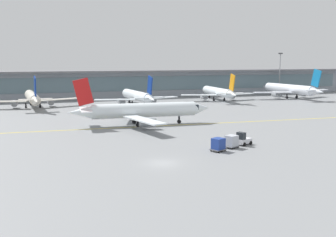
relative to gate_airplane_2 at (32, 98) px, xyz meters
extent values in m
plane|color=gray|center=(16.53, -68.26, -2.78)|extent=(400.00, 400.00, 0.00)
cube|color=yellow|center=(22.08, -40.75, -2.78)|extent=(109.87, 5.99, 0.01)
cube|color=#8C939E|center=(16.53, 22.82, 1.72)|extent=(216.26, 8.00, 9.00)
cube|color=slate|center=(16.53, 18.74, 2.17)|extent=(207.61, 0.16, 5.04)
cube|color=slate|center=(16.53, 21.32, 6.52)|extent=(224.91, 11.00, 0.60)
cylinder|color=silver|center=(-0.03, 0.36, 0.09)|extent=(4.57, 20.27, 2.79)
cone|color=silver|center=(-1.07, 12.04, 0.09)|extent=(2.94, 3.57, 2.65)
cube|color=black|center=(-0.88, 9.81, 0.44)|extent=(2.39, 2.70, 0.98)
cone|color=silver|center=(1.06, -11.87, 0.09)|extent=(2.76, 4.66, 2.37)
cube|color=silver|center=(-7.00, -1.91, -0.68)|extent=(11.78, 4.76, 0.23)
cylinder|color=#999EA3|center=(-4.82, -0.48, -1.45)|extent=(1.98, 3.10, 1.72)
cube|color=silver|center=(7.23, -0.64, -0.68)|extent=(11.67, 6.60, 0.23)
cylinder|color=#999EA3|center=(4.83, 0.38, -1.45)|extent=(1.98, 3.10, 1.72)
cube|color=navy|center=(0.98, -10.98, 3.87)|extent=(0.63, 3.77, 5.26)
cube|color=silver|center=(-1.09, -10.84, 0.51)|extent=(4.26, 2.33, 0.20)
cube|color=silver|center=(3.00, -10.48, 0.51)|extent=(4.26, 2.33, 0.20)
cylinder|color=black|center=(-0.66, 7.37, -2.04)|extent=(0.36, 0.36, 1.48)
cylinder|color=black|center=(-0.66, 7.37, -2.41)|extent=(0.52, 0.78, 0.74)
cylinder|color=black|center=(-1.77, -1.44, -2.04)|extent=(0.36, 0.36, 1.48)
cylinder|color=black|center=(-1.77, -1.44, -2.41)|extent=(0.52, 0.78, 0.74)
cylinder|color=black|center=(1.99, -1.11, -2.04)|extent=(0.36, 0.36, 1.48)
cylinder|color=black|center=(1.99, -1.11, -2.41)|extent=(0.52, 0.78, 0.74)
cylinder|color=white|center=(29.10, -4.00, 0.06)|extent=(4.40, 20.06, 2.76)
cone|color=white|center=(28.14, 7.57, 0.06)|extent=(2.89, 3.52, 2.63)
cube|color=black|center=(28.32, 5.36, 0.41)|extent=(2.35, 2.66, 0.97)
cone|color=white|center=(30.10, -16.13, 0.06)|extent=(2.71, 4.60, 2.35)
cube|color=white|center=(22.18, -6.21, -0.70)|extent=(11.67, 4.78, 0.23)
cylinder|color=#999EA3|center=(24.35, -4.80, -1.47)|extent=(1.94, 3.06, 1.71)
cube|color=white|center=(36.28, -5.04, -0.70)|extent=(11.57, 6.47, 0.23)
cylinder|color=#999EA3|center=(33.91, -4.01, -1.47)|extent=(1.94, 3.06, 1.71)
cube|color=navy|center=(30.03, -15.24, 3.80)|extent=(0.60, 3.74, 5.21)
cube|color=white|center=(27.97, -15.09, 0.48)|extent=(4.21, 2.28, 0.20)
cube|color=white|center=(32.02, -14.75, 0.48)|extent=(4.21, 2.28, 0.20)
cylinder|color=black|center=(28.52, 2.94, -2.05)|extent=(0.36, 0.36, 1.46)
cylinder|color=black|center=(28.52, 2.94, -2.42)|extent=(0.51, 0.77, 0.73)
cylinder|color=black|center=(27.37, -5.78, -2.05)|extent=(0.36, 0.36, 1.46)
cylinder|color=black|center=(27.37, -5.78, -2.42)|extent=(0.51, 0.77, 0.73)
cylinder|color=black|center=(31.09, -5.47, -2.05)|extent=(0.36, 0.36, 1.46)
cylinder|color=black|center=(31.09, -5.47, -2.42)|extent=(0.51, 0.77, 0.73)
cylinder|color=white|center=(57.78, 0.97, 0.06)|extent=(3.79, 20.02, 2.76)
cone|color=white|center=(58.39, 12.57, 0.06)|extent=(2.79, 3.45, 2.63)
cube|color=black|center=(58.27, 10.36, 0.41)|extent=(2.28, 2.60, 0.97)
cone|color=white|center=(57.15, -11.17, 0.06)|extent=(2.58, 4.54, 2.35)
cube|color=white|center=(50.63, -0.28, -0.70)|extent=(11.61, 6.17, 0.23)
cylinder|color=#999EA3|center=(52.97, 0.82, -1.47)|extent=(1.86, 3.01, 1.71)
cube|color=white|center=(64.76, -1.02, -0.70)|extent=(11.68, 5.11, 0.23)
cylinder|color=#999EA3|center=(62.55, 0.32, -1.47)|extent=(1.86, 3.01, 1.71)
cube|color=orange|center=(57.20, -10.29, 3.80)|extent=(0.49, 3.74, 5.21)
cube|color=white|center=(55.19, -9.86, 0.48)|extent=(4.16, 2.16, 0.20)
cube|color=white|center=(59.24, -10.07, 0.48)|extent=(4.16, 2.16, 0.20)
cylinder|color=black|center=(58.14, 7.93, -2.05)|extent=(0.36, 0.36, 1.46)
cylinder|color=black|center=(58.14, 7.93, -2.42)|extent=(0.48, 0.75, 0.73)
cylinder|color=black|center=(55.83, -0.55, -2.05)|extent=(0.36, 0.36, 1.46)
cylinder|color=black|center=(55.83, -0.55, -2.42)|extent=(0.48, 0.75, 0.73)
cylinder|color=black|center=(59.57, -0.75, -2.05)|extent=(0.36, 0.36, 1.46)
cylinder|color=black|center=(59.57, -0.75, -2.42)|extent=(0.48, 0.75, 0.73)
cylinder|color=silver|center=(85.06, 0.25, 0.46)|extent=(4.69, 22.85, 3.15)
cone|color=silver|center=(84.16, 13.46, 0.46)|extent=(3.25, 3.98, 2.99)
cube|color=black|center=(84.33, 10.94, 0.86)|extent=(2.65, 3.00, 1.10)
cone|color=silver|center=(86.01, -13.58, 0.46)|extent=(3.02, 5.21, 2.68)
cube|color=silver|center=(77.14, -2.15, -0.41)|extent=(13.31, 5.62, 0.26)
cylinder|color=#999EA3|center=(79.64, -0.59, -1.28)|extent=(2.17, 3.46, 1.95)
cube|color=silver|center=(93.23, -1.05, -0.41)|extent=(13.21, 7.22, 0.26)
cylinder|color=#999EA3|center=(90.55, 0.16, -1.28)|extent=(2.17, 3.46, 1.95)
cube|color=#1472B2|center=(85.94, -12.58, 4.72)|extent=(0.62, 4.26, 5.93)
cube|color=silver|center=(83.60, -12.36, 0.93)|extent=(4.78, 2.54, 0.22)
cube|color=silver|center=(88.23, -12.05, 0.93)|extent=(4.78, 2.54, 0.22)
cylinder|color=black|center=(84.52, 8.17, -1.95)|extent=(0.41, 0.41, 1.67)
cylinder|color=black|center=(84.52, 8.17, -2.37)|extent=(0.57, 0.87, 0.83)
cylinder|color=black|center=(83.06, -1.74, -1.95)|extent=(0.41, 0.41, 1.67)
cylinder|color=black|center=(83.06, -1.74, -2.37)|extent=(0.57, 0.87, 0.83)
cylinder|color=black|center=(87.32, -1.45, -1.95)|extent=(0.41, 0.41, 1.67)
cylinder|color=black|center=(87.32, -1.45, -2.37)|extent=(0.57, 0.87, 0.83)
cylinder|color=white|center=(22.08, -38.75, 0.27)|extent=(21.49, 4.06, 2.97)
cone|color=white|center=(34.53, -39.39, 0.27)|extent=(3.70, 3.00, 2.82)
cube|color=black|center=(32.16, -39.27, 0.64)|extent=(2.79, 2.45, 1.04)
cone|color=white|center=(9.04, -38.08, 0.27)|extent=(4.87, 2.76, 2.52)
cube|color=white|center=(20.73, -31.08, -0.54)|extent=(6.61, 12.46, 0.24)
cylinder|color=#999EA3|center=(21.91, -33.58, -1.37)|extent=(3.23, 1.99, 1.83)
cube|color=white|center=(19.95, -46.24, -0.54)|extent=(5.49, 12.53, 0.24)
cylinder|color=#999EA3|center=(21.38, -43.87, -1.37)|extent=(3.23, 1.99, 1.83)
cube|color=red|center=(9.99, -38.13, 4.29)|extent=(4.01, 0.52, 5.59)
cube|color=white|center=(10.45, -35.97, 0.72)|extent=(2.32, 4.47, 0.21)
cube|color=white|center=(10.23, -40.33, 0.72)|extent=(2.32, 4.47, 0.21)
cylinder|color=black|center=(29.55, -39.13, -2.00)|extent=(0.38, 0.38, 1.57)
cylinder|color=black|center=(29.55, -39.13, -2.39)|extent=(0.81, 0.52, 0.79)
cylinder|color=black|center=(20.44, -36.66, -2.00)|extent=(0.38, 0.38, 1.57)
cylinder|color=black|center=(20.44, -36.66, -2.39)|extent=(0.81, 0.52, 0.79)
cylinder|color=black|center=(20.24, -40.66, -2.00)|extent=(0.38, 0.38, 1.57)
cylinder|color=black|center=(20.24, -40.66, -2.39)|extent=(0.81, 0.52, 0.79)
cube|color=silver|center=(31.96, -62.00, -2.13)|extent=(2.95, 2.36, 0.70)
cube|color=#1E2328|center=(31.28, -62.31, -1.23)|extent=(1.34, 1.50, 1.10)
cylinder|color=black|center=(32.44, -61.01, -2.48)|extent=(0.64, 0.45, 0.60)
cylinder|color=black|center=(33.02, -62.28, -2.48)|extent=(0.64, 0.45, 0.60)
cylinder|color=black|center=(30.89, -61.72, -2.48)|extent=(0.64, 0.45, 0.60)
cylinder|color=black|center=(31.48, -62.99, -2.48)|extent=(0.64, 0.45, 0.60)
cube|color=#595B60|center=(29.09, -63.31, -2.50)|extent=(2.58, 2.33, 0.12)
cube|color=#B2B7C1|center=(29.09, -63.31, -1.64)|extent=(2.08, 2.03, 1.60)
cylinder|color=black|center=(29.48, -62.36, -2.67)|extent=(0.24, 0.18, 0.22)
cylinder|color=black|center=(30.07, -63.64, -2.67)|extent=(0.24, 0.18, 0.22)
cylinder|color=black|center=(28.12, -62.99, -2.67)|extent=(0.24, 0.18, 0.22)
cylinder|color=black|center=(28.71, -64.26, -2.67)|extent=(0.24, 0.18, 0.22)
cube|color=#595B60|center=(26.23, -64.63, -2.50)|extent=(2.58, 2.33, 0.12)
cube|color=navy|center=(26.23, -64.63, -1.64)|extent=(2.08, 2.03, 1.60)
cylinder|color=black|center=(26.62, -63.68, -2.67)|extent=(0.24, 0.18, 0.22)
cylinder|color=black|center=(27.20, -64.95, -2.67)|extent=(0.24, 0.18, 0.22)
cylinder|color=black|center=(25.26, -64.31, -2.67)|extent=(0.24, 0.18, 0.22)
cylinder|color=black|center=(25.84, -65.58, -2.67)|extent=(0.24, 0.18, 0.22)
cylinder|color=gray|center=(91.29, 14.95, 4.98)|extent=(0.36, 0.36, 15.52)
cube|color=#3F3F42|center=(91.29, 14.95, 12.99)|extent=(1.80, 0.30, 0.50)
camera|label=1|loc=(1.76, -114.33, 10.38)|focal=41.21mm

